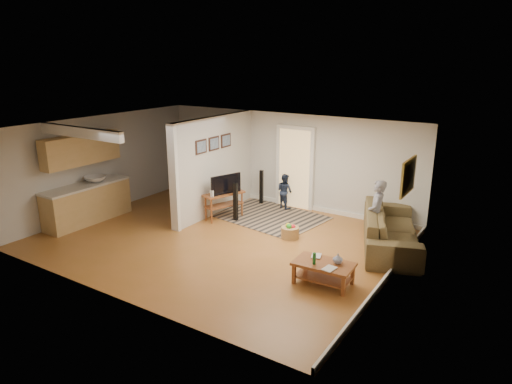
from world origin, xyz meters
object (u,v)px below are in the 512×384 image
toy_basket (290,232)px  sofa (389,246)px  speaker_left (236,202)px  speaker_right (261,187)px  child (374,245)px  toddler (284,208)px  tv_console (224,195)px  coffee_table (325,267)px

toy_basket → sofa: bearing=20.4°
speaker_left → speaker_right: bearing=90.3°
sofa → speaker_left: size_ratio=2.83×
speaker_left → child: speaker_left is taller
toy_basket → speaker_right: bearing=136.2°
toddler → tv_console: bearing=79.7°
speaker_right → toy_basket: 2.61m
tv_console → speaker_left: bearing=25.0°
coffee_table → tv_console: tv_console is taller
child → sofa: bearing=102.2°
speaker_right → speaker_left: bearing=-98.6°
toddler → child: bearing=177.3°
speaker_right → coffee_table: bearing=-60.2°
sofa → toddler: (-3.16, 1.04, 0.00)m
sofa → tv_console: tv_console is taller
toddler → speaker_left: bearing=89.6°
toy_basket → toddler: size_ratio=0.42×
coffee_table → tv_console: bearing=152.8°
coffee_table → toy_basket: coffee_table is taller
sofa → coffee_table: bearing=147.9°
child → toddler: bearing=-124.9°
tv_console → toy_basket: bearing=12.6°
sofa → speaker_left: 3.77m
speaker_left → child: (3.41, 0.32, -0.48)m
coffee_table → speaker_left: speaker_left is taller
speaker_left → child: bearing=-1.4°
coffee_table → toddler: size_ratio=1.13×
tv_console → child: (3.74, 0.35, -0.60)m
toy_basket → toddler: (-1.14, 1.79, -0.15)m
speaker_left → toy_basket: speaker_left is taller
sofa → speaker_left: (-3.71, -0.46, 0.48)m
coffee_table → toddler: bearing=128.6°
toy_basket → coffee_table: bearing=-45.5°
coffee_table → toy_basket: bearing=134.5°
speaker_left → toy_basket: (1.68, -0.29, -0.34)m
sofa → tv_console: size_ratio=2.44×
speaker_left → toddler: 1.67m
coffee_table → toy_basket: (-1.54, 1.56, -0.17)m
coffee_table → child: bearing=85.1°
coffee_table → speaker_right: 4.79m
coffee_table → child: size_ratio=0.74×
coffee_table → speaker_left: size_ratio=1.10×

